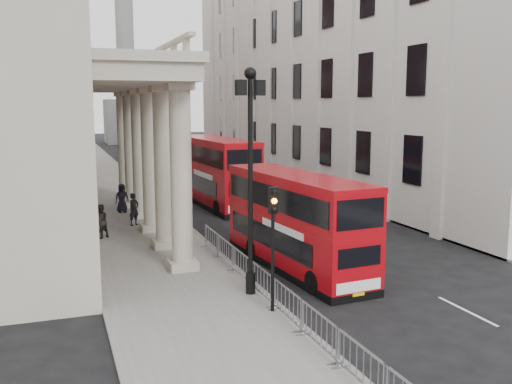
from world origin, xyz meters
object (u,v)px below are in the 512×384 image
at_px(traffic_light, 273,226).
at_px(pedestrian_b, 100,221).
at_px(monument_column, 125,55).
at_px(pedestrian_c, 122,198).
at_px(lamp_post_mid, 166,140).
at_px(lamp_post_north, 132,130).
at_px(bus_far, 216,170).
at_px(pedestrian_a, 134,209).
at_px(lamp_post_south, 250,166).
at_px(bus_near, 296,220).

xyz_separation_m(traffic_light, pedestrian_b, (-4.64, 13.10, -2.08)).
bearing_deg(monument_column, traffic_light, -94.13).
relative_size(traffic_light, pedestrian_c, 2.29).
height_order(lamp_post_mid, lamp_post_north, same).
height_order(bus_far, pedestrian_a, bus_far).
distance_m(lamp_post_south, lamp_post_north, 32.00).
bearing_deg(traffic_light, bus_near, 58.61).
bearing_deg(pedestrian_a, lamp_post_south, -113.78).
xyz_separation_m(monument_column, traffic_light, (-6.50, -90.02, -12.88)).
bearing_deg(lamp_post_mid, traffic_light, -89.68).
bearing_deg(bus_far, bus_near, -96.77).
xyz_separation_m(bus_far, pedestrian_b, (-8.67, -8.26, -1.47)).
xyz_separation_m(lamp_post_north, traffic_light, (0.10, -34.02, -1.80)).
bearing_deg(lamp_post_mid, monument_column, 84.76).
relative_size(bus_near, pedestrian_a, 5.17).
bearing_deg(lamp_post_north, monument_column, 83.28).
relative_size(bus_near, pedestrian_b, 5.42).
height_order(lamp_post_mid, bus_far, lamp_post_mid).
height_order(lamp_post_south, bus_near, lamp_post_south).
distance_m(bus_near, pedestrian_a, 12.28).
height_order(monument_column, lamp_post_north, monument_column).
relative_size(bus_near, pedestrian_c, 5.21).
xyz_separation_m(traffic_light, pedestrian_a, (-2.53, 15.79, -2.04)).
relative_size(bus_far, pedestrian_b, 6.18).
relative_size(lamp_post_north, pedestrian_b, 4.60).
distance_m(traffic_light, bus_far, 21.75).
xyz_separation_m(lamp_post_south, pedestrian_a, (-2.43, 13.77, -3.84)).
height_order(pedestrian_a, pedestrian_c, pedestrian_a).
height_order(lamp_post_north, bus_far, lamp_post_north).
bearing_deg(bus_far, traffic_light, -103.79).
xyz_separation_m(pedestrian_a, pedestrian_c, (-0.18, 4.37, -0.01)).
relative_size(monument_column, bus_far, 4.85).
height_order(monument_column, lamp_post_mid, monument_column).
relative_size(bus_far, pedestrian_c, 5.94).
xyz_separation_m(lamp_post_north, bus_far, (4.13, -12.65, -2.42)).
bearing_deg(bus_near, traffic_light, -126.43).
xyz_separation_m(lamp_post_north, pedestrian_b, (-4.54, -20.91, -3.89)).
bearing_deg(pedestrian_b, monument_column, -131.21).
height_order(monument_column, bus_far, monument_column).
bearing_deg(lamp_post_mid, lamp_post_north, 90.00).
distance_m(lamp_post_south, bus_far, 19.93).
xyz_separation_m(lamp_post_mid, bus_near, (3.07, -13.14, -2.74)).
bearing_deg(lamp_post_south, traffic_light, -87.16).
bearing_deg(monument_column, lamp_post_north, -96.72).
relative_size(monument_column, bus_near, 5.53).
relative_size(monument_column, lamp_post_mid, 6.51).
relative_size(lamp_post_mid, pedestrian_b, 4.60).
distance_m(lamp_post_north, pedestrian_a, 18.78).
distance_m(bus_near, pedestrian_b, 11.27).
bearing_deg(traffic_light, lamp_post_mid, 90.32).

